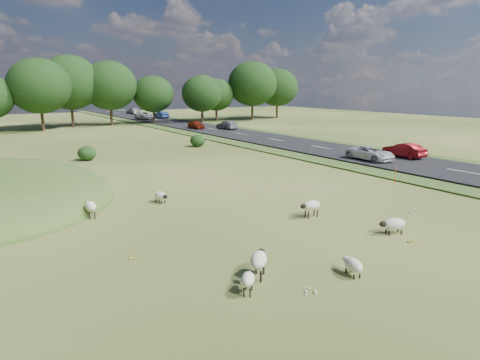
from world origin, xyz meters
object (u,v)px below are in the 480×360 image
(sheep_5, at_px, (353,265))
(car_7, at_px, (145,115))
(sheep_1, at_px, (311,206))
(sheep_0, at_px, (259,260))
(car_2, at_px, (404,150))
(car_5, at_px, (227,125))
(car_6, at_px, (161,115))
(sheep_3, at_px, (248,279))
(car_3, at_px, (370,153))
(sheep_4, at_px, (90,206))
(sheep_6, at_px, (161,196))
(car_1, at_px, (133,111))
(sheep_2, at_px, (393,224))
(car_0, at_px, (196,125))
(marker_post, at_px, (395,175))

(sheep_5, distance_m, car_7, 74.49)
(sheep_1, relative_size, sheep_5, 1.05)
(sheep_0, height_order, sheep_5, sheep_0)
(sheep_5, bearing_deg, car_2, -40.90)
(car_5, distance_m, car_7, 25.61)
(car_6, bearing_deg, sheep_3, 69.68)
(sheep_3, distance_m, car_3, 27.10)
(sheep_4, relative_size, car_3, 0.27)
(sheep_5, height_order, sheep_6, sheep_6)
(sheep_5, height_order, car_7, car_7)
(sheep_5, height_order, car_2, car_2)
(sheep_6, height_order, car_3, car_3)
(sheep_6, xyz_separation_m, car_6, (24.70, 59.75, 0.55))
(car_1, relative_size, car_2, 1.25)
(sheep_1, distance_m, car_6, 69.35)
(car_6, xyz_separation_m, car_7, (-3.80, -0.66, 0.04))
(sheep_2, distance_m, car_1, 89.89)
(sheep_5, relative_size, car_7, 0.22)
(sheep_6, distance_m, car_6, 64.66)
(sheep_2, relative_size, sheep_4, 1.14)
(car_1, xyz_separation_m, car_5, (0.00, -43.49, -0.09))
(car_5, height_order, car_7, car_7)
(sheep_2, relative_size, car_0, 0.37)
(car_0, xyz_separation_m, car_7, (0.00, 22.32, 0.13))
(sheep_1, relative_size, car_1, 0.25)
(car_5, bearing_deg, car_3, 83.06)
(sheep_0, distance_m, sheep_1, 7.76)
(marker_post, relative_size, sheep_5, 1.02)
(sheep_1, relative_size, sheep_3, 1.28)
(car_3, height_order, car_5, car_5)
(sheep_5, xyz_separation_m, car_1, (22.66, 90.22, 0.57))
(car_6, bearing_deg, car_2, 90.00)
(car_2, bearing_deg, sheep_0, 27.25)
(sheep_0, height_order, car_6, car_6)
(car_1, distance_m, car_6, 17.51)
(sheep_1, bearing_deg, car_0, -108.60)
(sheep_2, xyz_separation_m, car_6, (17.75, 70.61, 0.49))
(marker_post, height_order, sheep_4, marker_post)
(sheep_2, bearing_deg, car_5, -92.57)
(sheep_2, xyz_separation_m, car_7, (13.95, 69.96, 0.53))
(car_0, height_order, car_1, car_1)
(sheep_6, bearing_deg, car_1, 151.61)
(car_7, bearing_deg, car_6, 9.79)
(car_0, distance_m, car_6, 23.29)
(sheep_0, xyz_separation_m, car_0, (21.81, 48.05, 0.20))
(car_0, distance_m, car_1, 40.66)
(sheep_0, distance_m, car_6, 75.51)
(sheep_5, distance_m, car_6, 76.16)
(sheep_2, distance_m, car_5, 48.03)
(car_0, xyz_separation_m, car_5, (3.80, -3.00, 0.02))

